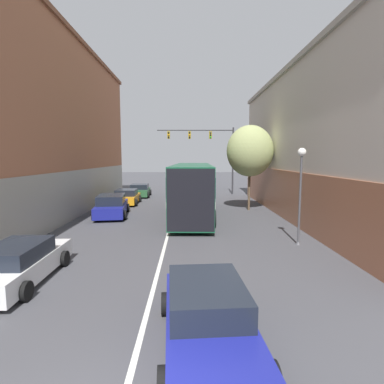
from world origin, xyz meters
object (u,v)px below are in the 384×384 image
bus (192,187)px  parked_car_left_distant (127,197)px  parked_car_left_far (20,263)px  street_lamp (301,182)px  parked_car_left_near (140,191)px  traffic_signal_gantry (209,145)px  street_tree_near (250,151)px  hatchback_foreground (207,317)px  parked_car_left_mid (112,206)px

bus → parked_car_left_distant: size_ratio=3.09×
parked_car_left_far → street_lamp: street_lamp is taller
parked_car_left_near → traffic_signal_gantry: bearing=-76.9°
parked_car_left_distant → street_tree_near: (10.03, -3.05, 3.91)m
street_tree_near → hatchback_foreground: bearing=-104.3°
bus → street_lamp: 8.77m
parked_car_left_distant → traffic_signal_gantry: bearing=-48.2°
hatchback_foreground → street_tree_near: street_tree_near is taller
hatchback_foreground → parked_car_left_mid: bearing=18.0°
bus → parked_car_left_distant: bearing=49.7°
bus → street_tree_near: bearing=-64.0°
parked_car_left_far → parked_car_left_distant: parked_car_left_far is taller
street_tree_near → traffic_signal_gantry: bearing=103.5°
parked_car_left_distant → street_tree_near: size_ratio=0.60×
parked_car_left_near → parked_car_left_far: parked_car_left_near is taller
parked_car_left_far → traffic_signal_gantry: 25.20m
street_tree_near → street_lamp: bearing=-87.1°
traffic_signal_gantry → street_tree_near: 10.47m
parked_car_left_distant → street_lamp: 16.33m
parked_car_left_near → parked_car_left_distant: parked_car_left_near is taller
traffic_signal_gantry → street_lamp: bearing=-81.5°
parked_car_left_mid → parked_car_left_far: bearing=171.7°
parked_car_left_far → traffic_signal_gantry: (7.72, 23.51, 4.79)m
hatchback_foreground → street_lamp: 9.13m
street_lamp → street_tree_near: 9.39m
hatchback_foreground → parked_car_left_near: (-5.47, 24.80, 0.01)m
parked_car_left_mid → street_lamp: bearing=-131.0°
parked_car_left_distant → traffic_signal_gantry: traffic_signal_gantry is taller
parked_car_left_far → parked_car_left_distant: (0.13, 16.42, -0.00)m
bus → traffic_signal_gantry: 12.77m
parked_car_left_mid → street_tree_near: (10.00, 2.29, 3.83)m
parked_car_left_mid → traffic_signal_gantry: 15.29m
parked_car_left_near → parked_car_left_far: 21.47m
hatchback_foreground → parked_car_left_distant: size_ratio=1.19×
parked_car_left_far → parked_car_left_distant: bearing=-1.3°
parked_car_left_distant → street_tree_near: bearing=-108.1°
parked_car_left_distant → street_tree_near: 11.20m
parked_car_left_near → bus: bearing=-154.7°
bus → parked_car_left_far: 12.82m
street_tree_near → parked_car_left_mid: bearing=-167.1°
traffic_signal_gantry → parked_car_left_mid: bearing=-121.3°
parked_car_left_near → street_lamp: size_ratio=0.87×
bus → parked_car_left_distant: 7.69m
bus → hatchback_foreground: size_ratio=2.61×
parked_car_left_near → hatchback_foreground: bearing=-170.1°
bus → hatchback_foreground: (0.14, -14.70, -1.38)m
parked_car_left_near → traffic_signal_gantry: traffic_signal_gantry is taller
street_lamp → bus: bearing=123.9°
parked_car_left_distant → traffic_signal_gantry: size_ratio=0.46×
parked_car_left_near → parked_car_left_mid: parked_car_left_mid is taller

